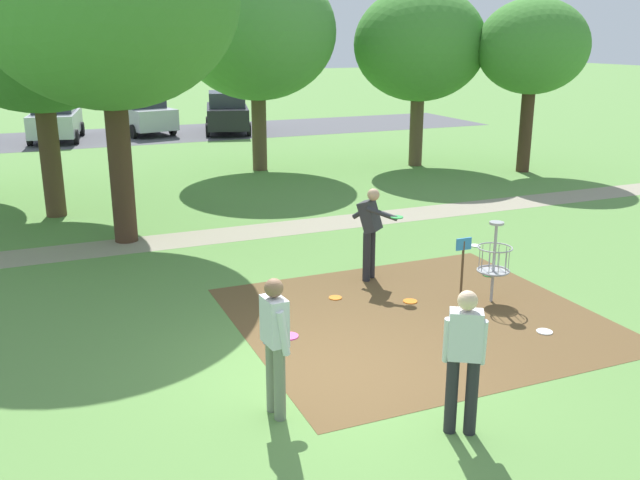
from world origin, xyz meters
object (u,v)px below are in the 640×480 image
at_px(player_foreground_watching, 464,354).
at_px(frisbee_near_basket, 271,342).
at_px(tree_mid_left, 35,17).
at_px(tree_far_left, 420,45).
at_px(player_waiting_left, 370,228).
at_px(frisbee_far_left, 410,301).
at_px(disc_golf_basket, 491,259).
at_px(tree_near_left, 533,47).
at_px(frisbee_by_tee, 489,275).
at_px(frisbee_far_right, 545,332).
at_px(player_throwing, 275,339).
at_px(parked_car_center_right, 141,113).
at_px(frisbee_scattered_a, 335,298).
at_px(parked_car_rightmost, 227,112).
at_px(tree_mid_right, 257,32).
at_px(parked_car_center_left, 55,119).
at_px(frisbee_mid_grass, 475,246).

distance_m(player_foreground_watching, frisbee_near_basket, 3.45).
height_order(tree_mid_left, tree_far_left, tree_mid_left).
bearing_deg(player_waiting_left, frisbee_far_left, -84.64).
distance_m(disc_golf_basket, tree_near_left, 12.64).
height_order(frisbee_near_basket, frisbee_by_tee, same).
bearing_deg(player_waiting_left, player_foreground_watching, -105.44).
bearing_deg(player_waiting_left, frisbee_far_right, -66.58).
relative_size(player_throwing, frisbee_far_left, 7.13).
xyz_separation_m(player_waiting_left, frisbee_far_right, (1.37, -3.16, -0.98)).
height_order(tree_far_left, parked_car_center_right, tree_far_left).
xyz_separation_m(player_foreground_watching, frisbee_scattered_a, (0.40, 4.34, -0.96)).
bearing_deg(player_waiting_left, parked_car_center_right, 91.72).
relative_size(tree_near_left, parked_car_rightmost, 1.21).
xyz_separation_m(tree_near_left, tree_mid_right, (-7.87, 3.64, 0.46)).
distance_m(frisbee_by_tee, frisbee_far_left, 2.12).
xyz_separation_m(tree_mid_right, parked_car_center_left, (-5.86, 9.76, -3.48)).
xyz_separation_m(frisbee_mid_grass, parked_car_center_left, (-7.36, 19.85, 0.91)).
height_order(player_throwing, frisbee_scattered_a, player_throwing).
bearing_deg(tree_mid_right, tree_near_left, -24.81).
relative_size(frisbee_by_tee, frisbee_far_right, 0.95).
relative_size(disc_golf_basket, parked_car_center_right, 0.31).
bearing_deg(tree_mid_right, parked_car_rightmost, 80.86).
distance_m(frisbee_far_right, tree_near_left, 13.86).
xyz_separation_m(frisbee_far_right, parked_car_center_right, (-2.02, 24.75, 0.91)).
distance_m(frisbee_mid_grass, tree_near_left, 9.87).
bearing_deg(frisbee_by_tee, tree_mid_left, 132.37).
xyz_separation_m(tree_mid_left, tree_mid_right, (6.58, 3.85, -0.31)).
relative_size(tree_mid_right, tree_far_left, 1.12).
bearing_deg(tree_far_left, tree_mid_right, 166.28).
height_order(frisbee_mid_grass, frisbee_far_left, same).
height_order(player_throwing, parked_car_center_left, parked_car_center_left).
bearing_deg(frisbee_mid_grass, frisbee_far_left, -141.84).
distance_m(disc_golf_basket, frisbee_mid_grass, 3.33).
distance_m(frisbee_scattered_a, parked_car_center_right, 22.25).
relative_size(player_waiting_left, frisbee_far_left, 7.13).
bearing_deg(frisbee_mid_grass, tree_near_left, 45.33).
bearing_deg(frisbee_near_basket, frisbee_scattered_a, 38.01).
height_order(tree_mid_left, parked_car_center_left, tree_mid_left).
height_order(disc_golf_basket, frisbee_by_tee, disc_golf_basket).
xyz_separation_m(disc_golf_basket, frisbee_mid_grass, (1.68, 2.77, -0.74)).
relative_size(parked_car_center_left, parked_car_center_right, 0.99).
bearing_deg(player_foreground_watching, frisbee_far_left, 67.96).
height_order(frisbee_scattered_a, tree_far_left, tree_far_left).
bearing_deg(tree_near_left, tree_mid_right, 155.19).
relative_size(player_waiting_left, tree_mid_left, 0.25).
xyz_separation_m(player_waiting_left, tree_mid_right, (1.52, 11.07, 3.41)).
distance_m(frisbee_far_left, frisbee_far_right, 2.26).
height_order(player_waiting_left, frisbee_mid_grass, player_waiting_left).
distance_m(player_throwing, tree_far_left, 17.09).
height_order(disc_golf_basket, parked_car_rightmost, parked_car_rightmost).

